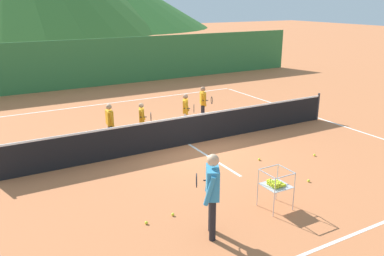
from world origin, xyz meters
TOP-DOWN VIEW (x-y plane):
  - ground_plane at (0.00, 0.00)m, footprint 120.00×120.00m
  - line_baseline_near at (0.00, -6.19)m, footprint 11.86×0.08m
  - line_baseline_far at (0.00, 6.48)m, footprint 11.86×0.08m
  - line_sideline_east at (5.93, 0.00)m, footprint 0.08×12.67m
  - line_service_center at (0.00, 0.00)m, footprint 0.08×5.69m
  - tennis_net at (0.00, 0.00)m, footprint 11.52×0.08m
  - instructor at (-2.16, -4.80)m, footprint 0.55×0.85m
  - student_0 at (-2.18, 1.26)m, footprint 0.29×0.54m
  - student_1 at (-1.06, 1.29)m, footprint 0.41×0.68m
  - student_2 at (0.65, 1.39)m, footprint 0.42×0.71m
  - student_3 at (1.75, 2.02)m, footprint 0.42×0.72m
  - ball_cart at (-0.35, -4.58)m, footprint 0.58×0.58m
  - tennis_ball_0 at (1.13, -2.20)m, footprint 0.07×0.07m
  - tennis_ball_1 at (-2.49, -3.76)m, footprint 0.07×0.07m
  - tennis_ball_2 at (-3.13, -3.80)m, footprint 0.07×0.07m
  - tennis_ball_3 at (1.31, -3.97)m, footprint 0.07×0.07m
  - tennis_ball_5 at (2.78, -2.75)m, footprint 0.07×0.07m
  - windscreen_fence at (0.00, 10.41)m, footprint 26.10×0.08m

SIDE VIEW (x-z plane):
  - ground_plane at x=0.00m, z-range 0.00..0.00m
  - line_baseline_near at x=0.00m, z-range 0.00..0.01m
  - line_baseline_far at x=0.00m, z-range 0.00..0.01m
  - line_sideline_east at x=5.93m, z-range 0.00..0.01m
  - line_service_center at x=0.00m, z-range 0.00..0.01m
  - tennis_ball_0 at x=1.13m, z-range 0.00..0.07m
  - tennis_ball_1 at x=-2.49m, z-range 0.00..0.07m
  - tennis_ball_2 at x=-3.13m, z-range 0.00..0.07m
  - tennis_ball_3 at x=1.31m, z-range 0.00..0.07m
  - tennis_ball_5 at x=2.78m, z-range 0.00..0.07m
  - tennis_net at x=0.00m, z-range -0.03..1.02m
  - ball_cart at x=-0.35m, z-range 0.14..1.04m
  - student_1 at x=-1.06m, z-range 0.13..1.35m
  - student_2 at x=0.65m, z-range 0.13..1.45m
  - student_0 at x=-2.18m, z-range 0.13..1.47m
  - student_3 at x=1.75m, z-range 0.14..1.49m
  - instructor at x=-2.16m, z-range 0.17..1.90m
  - windscreen_fence at x=0.00m, z-range 0.00..2.53m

